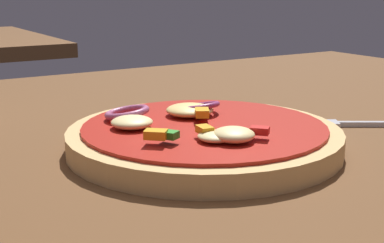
{
  "coord_description": "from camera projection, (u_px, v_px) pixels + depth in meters",
  "views": [
    {
      "loc": [
        -0.29,
        -0.4,
        0.17
      ],
      "look_at": [
        -0.04,
        -0.0,
        0.05
      ],
      "focal_mm": 50.85,
      "sensor_mm": 36.0,
      "label": 1
    }
  ],
  "objects": [
    {
      "name": "dining_table",
      "position": [
        229.0,
        153.0,
        0.51
      ],
      "size": [
        1.14,
        0.86,
        0.03
      ],
      "color": "brown",
      "rests_on": "ground"
    },
    {
      "name": "pizza",
      "position": [
        203.0,
        136.0,
        0.47
      ],
      "size": [
        0.23,
        0.23,
        0.03
      ],
      "color": "tan",
      "rests_on": "dining_table"
    },
    {
      "name": "fork",
      "position": [
        374.0,
        124.0,
        0.54
      ],
      "size": [
        0.17,
        0.11,
        0.01
      ],
      "color": "silver",
      "rests_on": "dining_table"
    }
  ]
}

